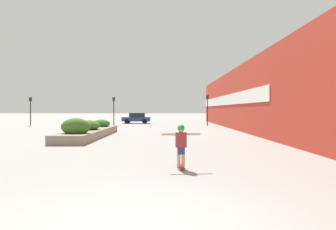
{
  "coord_description": "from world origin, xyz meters",
  "views": [
    {
      "loc": [
        0.58,
        -4.81,
        1.89
      ],
      "look_at": [
        0.62,
        13.38,
        1.57
      ],
      "focal_mm": 32.0,
      "sensor_mm": 36.0,
      "label": 1
    }
  ],
  "objects_px": {
    "car_leftmost": "(136,118)",
    "traffic_light_left": "(113,106)",
    "skateboard": "(180,167)",
    "traffic_light_far_left": "(30,106)",
    "traffic_light_right": "(207,105)",
    "skateboarder": "(180,141)",
    "car_center_left": "(272,118)"
  },
  "relations": [
    {
      "from": "car_leftmost",
      "to": "traffic_light_left",
      "type": "bearing_deg",
      "value": 157.8
    },
    {
      "from": "skateboard",
      "to": "traffic_light_far_left",
      "type": "height_order",
      "value": "traffic_light_far_left"
    },
    {
      "from": "traffic_light_right",
      "to": "traffic_light_far_left",
      "type": "distance_m",
      "value": 21.0
    },
    {
      "from": "traffic_light_left",
      "to": "traffic_light_far_left",
      "type": "xyz_separation_m",
      "value": [
        -9.83,
        -0.43,
        -0.02
      ]
    },
    {
      "from": "skateboarder",
      "to": "traffic_light_right",
      "type": "bearing_deg",
      "value": 75.15
    },
    {
      "from": "traffic_light_left",
      "to": "traffic_light_far_left",
      "type": "height_order",
      "value": "traffic_light_left"
    },
    {
      "from": "car_center_left",
      "to": "traffic_light_left",
      "type": "relative_size",
      "value": 1.28
    },
    {
      "from": "skateboard",
      "to": "traffic_light_far_left",
      "type": "xyz_separation_m",
      "value": [
        -16.77,
        26.02,
        2.24
      ]
    },
    {
      "from": "skateboarder",
      "to": "traffic_light_right",
      "type": "distance_m",
      "value": 26.05
    },
    {
      "from": "skateboard",
      "to": "skateboarder",
      "type": "height_order",
      "value": "skateboarder"
    },
    {
      "from": "traffic_light_far_left",
      "to": "car_center_left",
      "type": "bearing_deg",
      "value": 9.99
    },
    {
      "from": "car_center_left",
      "to": "traffic_light_left",
      "type": "bearing_deg",
      "value": 103.42
    },
    {
      "from": "skateboard",
      "to": "skateboarder",
      "type": "xyz_separation_m",
      "value": [
        0.0,
        -0.0,
        0.83
      ]
    },
    {
      "from": "traffic_light_right",
      "to": "traffic_light_far_left",
      "type": "bearing_deg",
      "value": 179.0
    },
    {
      "from": "skateboard",
      "to": "car_leftmost",
      "type": "height_order",
      "value": "car_leftmost"
    },
    {
      "from": "car_center_left",
      "to": "traffic_light_right",
      "type": "relative_size",
      "value": 1.2
    },
    {
      "from": "skateboarder",
      "to": "traffic_light_right",
      "type": "xyz_separation_m",
      "value": [
        4.22,
        25.65,
        1.58
      ]
    },
    {
      "from": "traffic_light_left",
      "to": "traffic_light_far_left",
      "type": "relative_size",
      "value": 1.01
    },
    {
      "from": "skateboard",
      "to": "skateboarder",
      "type": "distance_m",
      "value": 0.83
    },
    {
      "from": "traffic_light_far_left",
      "to": "traffic_light_left",
      "type": "bearing_deg",
      "value": 2.49
    },
    {
      "from": "traffic_light_left",
      "to": "skateboarder",
      "type": "bearing_deg",
      "value": -75.3
    },
    {
      "from": "skateboarder",
      "to": "traffic_light_far_left",
      "type": "distance_m",
      "value": 30.99
    },
    {
      "from": "car_center_left",
      "to": "traffic_light_far_left",
      "type": "relative_size",
      "value": 1.29
    },
    {
      "from": "skateboard",
      "to": "traffic_light_far_left",
      "type": "relative_size",
      "value": 0.22
    },
    {
      "from": "skateboard",
      "to": "car_center_left",
      "type": "distance_m",
      "value": 34.39
    },
    {
      "from": "skateboard",
      "to": "car_leftmost",
      "type": "bearing_deg",
      "value": 93.01
    },
    {
      "from": "car_center_left",
      "to": "car_leftmost",
      "type": "bearing_deg",
      "value": 88.86
    },
    {
      "from": "skateboarder",
      "to": "traffic_light_left",
      "type": "relative_size",
      "value": 0.39
    },
    {
      "from": "skateboarder",
      "to": "car_center_left",
      "type": "distance_m",
      "value": 34.38
    },
    {
      "from": "car_center_left",
      "to": "skateboarder",
      "type": "bearing_deg",
      "value": 156.08
    },
    {
      "from": "traffic_light_left",
      "to": "traffic_light_right",
      "type": "relative_size",
      "value": 0.93
    },
    {
      "from": "skateboarder",
      "to": "traffic_light_left",
      "type": "xyz_separation_m",
      "value": [
        -6.94,
        26.45,
        1.43
      ]
    }
  ]
}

